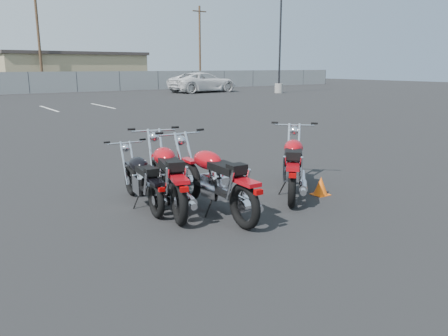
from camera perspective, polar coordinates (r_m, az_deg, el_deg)
ground at (r=6.67m, az=1.53°, el=-6.64°), size 120.00×120.00×0.00m
motorcycle_front_red at (r=7.06m, az=-7.30°, el=-1.06°), size 1.16×2.40×1.18m
motorcycle_second_black at (r=7.28m, az=-10.56°, el=-1.54°), size 0.76×1.97×0.97m
motorcycle_third_red at (r=7.91m, az=9.07°, el=0.37°), size 1.98×2.03×1.17m
motorcycle_rear_red at (r=6.77m, az=-1.15°, el=-1.59°), size 0.93×2.41×1.18m
training_cone_near at (r=8.02m, az=12.53°, el=-2.30°), size 0.28×0.28×0.33m
light_pole_east at (r=38.57m, az=7.25°, el=13.23°), size 0.80×0.70×9.37m
tan_building_east at (r=50.94m, az=-19.47°, el=11.98°), size 14.40×9.40×3.70m
utility_pole_c at (r=45.18m, az=-23.04°, el=15.23°), size 1.80×0.24×9.00m
utility_pole_d at (r=52.95m, az=-3.17°, el=15.77°), size 1.80×0.24×9.00m
white_van at (r=39.42m, az=-2.77°, el=11.85°), size 3.38×7.38×2.73m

